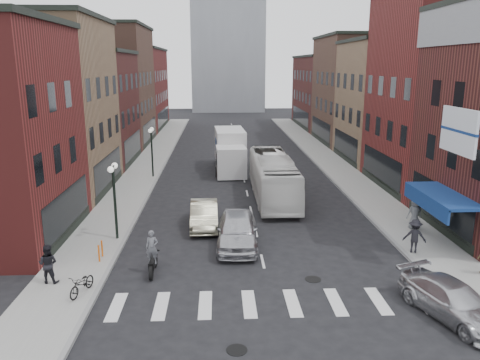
% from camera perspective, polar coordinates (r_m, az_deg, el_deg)
% --- Properties ---
extents(ground, '(160.00, 160.00, 0.00)m').
position_cam_1_polar(ground, '(21.50, 3.03, -10.95)').
color(ground, black).
rests_on(ground, ground).
extents(sidewalk_left, '(3.00, 74.00, 0.15)m').
position_cam_1_polar(sidewalk_left, '(42.86, -11.29, 1.58)').
color(sidewalk_left, gray).
rests_on(sidewalk_left, ground).
extents(sidewalk_right, '(3.00, 74.00, 0.15)m').
position_cam_1_polar(sidewalk_right, '(43.65, 11.36, 1.80)').
color(sidewalk_right, gray).
rests_on(sidewalk_right, ground).
extents(curb_left, '(0.20, 74.00, 0.16)m').
position_cam_1_polar(curb_left, '(42.68, -9.30, 1.51)').
color(curb_left, gray).
rests_on(curb_left, ground).
extents(curb_right, '(0.20, 74.00, 0.16)m').
position_cam_1_polar(curb_right, '(43.33, 9.42, 1.69)').
color(curb_right, gray).
rests_on(curb_right, ground).
extents(crosswalk_stripes, '(12.00, 2.20, 0.01)m').
position_cam_1_polar(crosswalk_stripes, '(18.84, 3.95, -14.77)').
color(crosswalk_stripes, silver).
rests_on(crosswalk_stripes, ground).
extents(bldg_left_mid_a, '(10.30, 10.20, 12.30)m').
position_cam_1_polar(bldg_left_mid_a, '(35.96, -24.05, 8.13)').
color(bldg_left_mid_a, '#927050').
rests_on(bldg_left_mid_a, ground).
extents(bldg_left_mid_b, '(10.30, 10.20, 10.30)m').
position_cam_1_polar(bldg_left_mid_b, '(45.48, -19.43, 8.24)').
color(bldg_left_mid_b, '#4D1C1B').
rests_on(bldg_left_mid_b, ground).
extents(bldg_left_far_a, '(10.30, 12.20, 13.30)m').
position_cam_1_polar(bldg_left_far_a, '(55.99, -16.35, 10.93)').
color(bldg_left_far_a, brown).
rests_on(bldg_left_far_a, ground).
extents(bldg_left_far_b, '(10.30, 16.20, 11.30)m').
position_cam_1_polar(bldg_left_far_b, '(69.71, -13.62, 10.76)').
color(bldg_left_far_b, maroon).
rests_on(bldg_left_far_b, ground).
extents(bldg_right_mid_a, '(10.30, 10.20, 14.30)m').
position_cam_1_polar(bldg_right_mid_a, '(37.54, 24.68, 9.80)').
color(bldg_right_mid_a, maroon).
rests_on(bldg_right_mid_a, ground).
extents(bldg_right_mid_b, '(10.30, 10.20, 11.30)m').
position_cam_1_polar(bldg_right_mid_b, '(46.75, 18.94, 9.03)').
color(bldg_right_mid_b, '#927050').
rests_on(bldg_right_mid_b, ground).
extents(bldg_right_far_a, '(10.30, 12.20, 12.30)m').
position_cam_1_polar(bldg_right_far_a, '(57.08, 14.95, 10.56)').
color(bldg_right_far_a, brown).
rests_on(bldg_right_far_a, ground).
extents(bldg_right_far_b, '(10.30, 16.20, 10.30)m').
position_cam_1_polar(bldg_right_far_b, '(70.60, 11.49, 10.49)').
color(bldg_right_far_b, '#4D1C1B').
rests_on(bldg_right_far_b, ground).
extents(awning_blue, '(1.80, 5.00, 0.78)m').
position_cam_1_polar(awning_blue, '(25.31, 23.07, -1.88)').
color(awning_blue, navy).
rests_on(awning_blue, ground).
extents(billboard_sign, '(1.52, 3.00, 3.70)m').
position_cam_1_polar(billboard_sign, '(22.74, 25.28, 5.26)').
color(billboard_sign, black).
rests_on(billboard_sign, ground).
extents(streetlamp_near, '(0.32, 1.22, 4.11)m').
position_cam_1_polar(streetlamp_near, '(24.79, -15.11, -0.87)').
color(streetlamp_near, black).
rests_on(streetlamp_near, ground).
extents(streetlamp_far, '(0.32, 1.22, 4.11)m').
position_cam_1_polar(streetlamp_far, '(38.29, -10.73, 4.47)').
color(streetlamp_far, black).
rests_on(streetlamp_far, ground).
extents(bike_rack, '(0.08, 0.68, 0.80)m').
position_cam_1_polar(bike_rack, '(23.07, -16.64, -8.28)').
color(bike_rack, '#D8590C').
rests_on(bike_rack, sidewalk_left).
extents(box_truck, '(2.73, 8.11, 3.48)m').
position_cam_1_polar(box_truck, '(40.60, -1.21, 3.54)').
color(box_truck, silver).
rests_on(box_truck, ground).
extents(motorcycle_rider, '(0.56, 1.98, 2.02)m').
position_cam_1_polar(motorcycle_rider, '(21.16, -10.63, -8.82)').
color(motorcycle_rider, black).
rests_on(motorcycle_rider, ground).
extents(transit_bus, '(2.53, 10.78, 3.00)m').
position_cam_1_polar(transit_bus, '(32.25, 4.03, 0.38)').
color(transit_bus, silver).
rests_on(transit_bus, ground).
extents(sedan_left_near, '(2.26, 5.12, 1.72)m').
position_cam_1_polar(sedan_left_near, '(23.87, -0.33, -6.11)').
color(sedan_left_near, '#BABAC0').
rests_on(sedan_left_near, ground).
extents(sedan_left_far, '(1.64, 4.41, 1.44)m').
position_cam_1_polar(sedan_left_far, '(26.75, -4.40, -4.23)').
color(sedan_left_far, '#ACA88B').
rests_on(sedan_left_far, ground).
extents(curb_car, '(3.19, 4.87, 1.31)m').
position_cam_1_polar(curb_car, '(19.25, 24.53, -13.24)').
color(curb_car, '#BBBBC0').
rests_on(curb_car, ground).
extents(parked_bicycle, '(1.01, 1.69, 0.84)m').
position_cam_1_polar(parked_bicycle, '(20.01, -18.71, -11.91)').
color(parked_bicycle, black).
rests_on(parked_bicycle, sidewalk_left).
extents(ped_left_solo, '(0.86, 0.55, 1.67)m').
position_cam_1_polar(ped_left_solo, '(21.28, -22.37, -9.42)').
color(ped_left_solo, black).
rests_on(ped_left_solo, sidewalk_left).
extents(ped_right_a, '(1.19, 0.87, 1.66)m').
position_cam_1_polar(ped_right_a, '(24.24, 20.52, -6.41)').
color(ped_right_a, black).
rests_on(ped_right_a, sidewalk_right).
extents(ped_right_c, '(0.94, 0.68, 1.78)m').
position_cam_1_polar(ped_right_c, '(27.66, 20.53, -3.80)').
color(ped_right_c, slate).
rests_on(ped_right_c, sidewalk_right).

